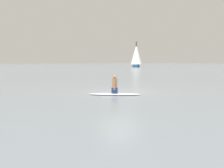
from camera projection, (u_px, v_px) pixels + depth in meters
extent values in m
plane|color=gray|center=(120.00, 92.00, 13.77)|extent=(400.00, 400.00, 0.00)
ellipsoid|color=white|center=(115.00, 94.00, 12.60)|extent=(2.19, 2.71, 0.09)
cube|color=navy|center=(115.00, 90.00, 12.58)|extent=(0.41, 0.43, 0.31)
cylinder|color=#9E7051|center=(115.00, 83.00, 12.54)|extent=(0.40, 0.40, 0.52)
sphere|color=#9E7051|center=(115.00, 77.00, 12.51)|extent=(0.21, 0.21, 0.21)
cylinder|color=#9E7051|center=(114.00, 85.00, 12.37)|extent=(0.12, 0.12, 0.57)
cylinder|color=#9E7051|center=(115.00, 84.00, 12.72)|extent=(0.12, 0.12, 0.57)
cube|color=navy|center=(136.00, 66.00, 74.94)|extent=(4.81, 4.86, 0.95)
cylinder|color=#4C4238|center=(136.00, 53.00, 74.53)|extent=(0.42, 0.42, 7.39)
cone|color=white|center=(136.00, 54.00, 74.58)|extent=(5.21, 5.21, 6.51)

